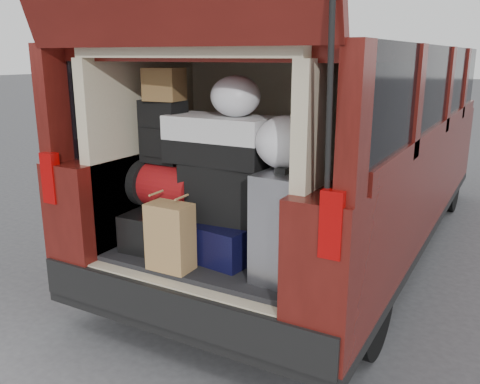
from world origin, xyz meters
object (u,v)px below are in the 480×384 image
object	(u,v)px
twotone_duffel	(220,140)
kraft_bag	(170,237)
navy_hardshell	(230,236)
red_duffel	(170,186)
backpack	(163,132)
black_hardshell	(172,226)
silver_roller	(286,225)
black_soft_case	(224,192)

from	to	relation	value
twotone_duffel	kraft_bag	bearing A→B (deg)	-107.93
navy_hardshell	red_duffel	distance (m)	0.49
twotone_duffel	backpack	bearing A→B (deg)	-178.59
black_hardshell	twotone_duffel	bearing A→B (deg)	0.92
silver_roller	kraft_bag	world-z (taller)	silver_roller
navy_hardshell	backpack	distance (m)	0.76
black_hardshell	silver_roller	bearing A→B (deg)	-10.48
black_hardshell	twotone_duffel	world-z (taller)	twotone_duffel
navy_hardshell	red_duffel	xyz separation A→B (m)	(-0.42, -0.03, 0.26)
navy_hardshell	backpack	bearing A→B (deg)	-171.20
silver_roller	red_duffel	bearing A→B (deg)	176.93
kraft_bag	twotone_duffel	xyz separation A→B (m)	(0.11, 0.36, 0.50)
red_duffel	navy_hardshell	bearing A→B (deg)	10.97
kraft_bag	backpack	world-z (taller)	backpack
silver_roller	black_soft_case	bearing A→B (deg)	169.95
navy_hardshell	red_duffel	world-z (taller)	red_duffel
black_hardshell	backpack	bearing A→B (deg)	159.57
black_hardshell	kraft_bag	world-z (taller)	kraft_bag
black_hardshell	black_soft_case	distance (m)	0.47
navy_hardshell	backpack	world-z (taller)	backpack
navy_hardshell	twotone_duffel	bearing A→B (deg)	-172.97
navy_hardshell	red_duffel	size ratio (longest dim) A/B	1.13
black_soft_case	twotone_duffel	size ratio (longest dim) A/B	0.76
black_hardshell	silver_roller	world-z (taller)	silver_roller
red_duffel	backpack	world-z (taller)	backpack
backpack	twotone_duffel	distance (m)	0.40
navy_hardshell	twotone_duffel	size ratio (longest dim) A/B	0.83
black_hardshell	black_soft_case	xyz separation A→B (m)	(0.38, 0.01, 0.27)
backpack	silver_roller	bearing A→B (deg)	-5.28
kraft_bag	twotone_duffel	bearing A→B (deg)	71.80
silver_roller	twotone_duffel	xyz separation A→B (m)	(-0.49, 0.13, 0.40)
backpack	twotone_duffel	size ratio (longest dim) A/B	0.62
black_soft_case	backpack	distance (m)	0.54
kraft_bag	backpack	size ratio (longest dim) A/B	1.00
black_hardshell	navy_hardshell	world-z (taller)	black_hardshell
navy_hardshell	black_soft_case	xyz separation A→B (m)	(-0.03, -0.02, 0.28)
black_soft_case	twotone_duffel	xyz separation A→B (m)	(-0.03, 0.02, 0.30)
silver_roller	red_duffel	world-z (taller)	silver_roller
navy_hardshell	silver_roller	xyz separation A→B (m)	(0.42, -0.13, 0.18)
red_duffel	backpack	bearing A→B (deg)	171.66
kraft_bag	silver_roller	bearing A→B (deg)	19.92
navy_hardshell	silver_roller	size ratio (longest dim) A/B	0.87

